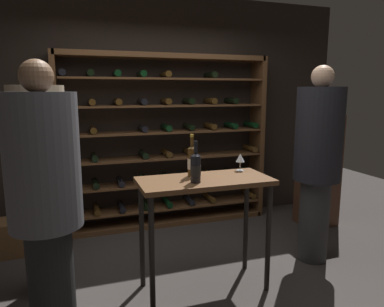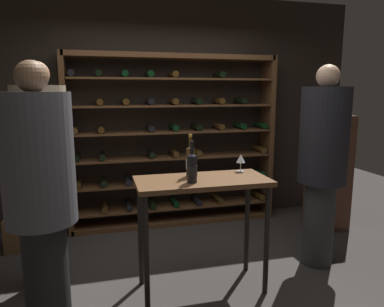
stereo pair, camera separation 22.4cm
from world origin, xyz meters
The scene contains 12 objects.
ground_plane centered at (0.00, 0.00, 0.00)m, with size 9.35×9.35×0.00m, color #383330.
back_wall centered at (0.00, 1.67, 1.43)m, with size 5.17×0.10×2.86m, color black.
wine_rack centered at (0.11, 1.46, 1.05)m, with size 2.60×0.32×2.13m.
tasting_table centered at (0.03, -0.13, 0.84)m, with size 1.10×0.51×0.98m.
person_bystander_dark_jacket centered at (1.26, 0.03, 1.06)m, with size 0.45×0.45×1.93m.
person_host_in_suit centered at (-1.18, -0.37, 1.04)m, with size 0.47×0.47×1.88m.
person_guest_khaki centered at (-1.24, 0.28, 1.07)m, with size 0.43×0.43×1.93m.
wine_crate centered at (-1.56, 1.15, 0.18)m, with size 0.48×0.34×0.36m, color brown.
display_cabinet centered at (1.92, 0.84, 0.70)m, with size 0.44×0.36×1.40m, color #4C2D1E.
wine_bottle_amber_reserve centered at (-0.09, -0.22, 1.10)m, with size 0.08×0.08×0.33m.
wine_bottle_gold_foil centered at (-0.04, -0.01, 1.11)m, with size 0.08×0.08×0.36m.
wine_glass_stemmed_right centered at (0.43, 0.05, 1.09)m, with size 0.08×0.08×0.16m.
Camera 1 is at (-0.98, -2.77, 1.69)m, focal length 33.06 mm.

